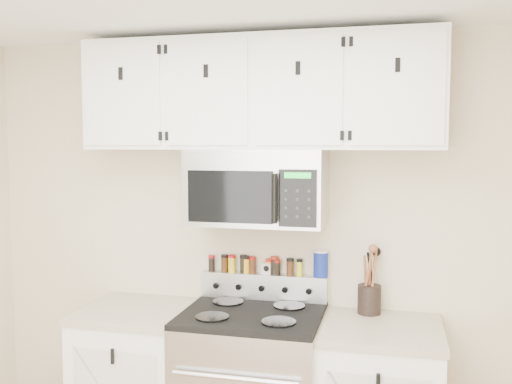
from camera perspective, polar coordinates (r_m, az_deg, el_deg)
back_wall at (r=3.43m, az=0.90°, el=-5.61°), size 3.50×0.01×2.50m
base_cabinet_left at (r=3.61m, az=-11.57°, el=-18.29°), size 0.64×0.62×0.92m
microwave at (r=3.19m, az=0.16°, el=0.50°), size 0.76×0.44×0.42m
upper_cabinets at (r=3.22m, az=0.26°, el=9.80°), size 2.00×0.35×0.62m
utensil_crock at (r=3.31m, az=11.26°, el=-10.26°), size 0.13×0.13×0.38m
kitchen_timer at (r=3.41m, az=1.13°, el=-7.65°), size 0.07×0.06×0.07m
salt_canister at (r=3.35m, az=6.49°, el=-7.13°), size 0.09×0.09×0.16m
spice_jar_0 at (r=3.50m, az=-4.47°, el=-7.09°), size 0.04×0.04×0.10m
spice_jar_1 at (r=3.47m, az=-3.17°, el=-7.11°), size 0.04×0.04×0.10m
spice_jar_2 at (r=3.46m, az=-2.43°, el=-7.15°), size 0.05×0.05×0.10m
spice_jar_3 at (r=3.44m, az=-1.25°, el=-7.19°), size 0.04×0.04×0.11m
spice_jar_4 at (r=3.44m, az=-0.99°, el=-7.25°), size 0.05×0.05×0.10m
spice_jar_5 at (r=3.43m, az=-0.35°, el=-7.29°), size 0.04×0.04×0.10m
spice_jar_6 at (r=3.41m, az=1.29°, el=-7.46°), size 0.04×0.04×0.09m
spice_jar_7 at (r=3.40m, az=1.86°, el=-7.34°), size 0.05×0.05×0.11m
spice_jar_8 at (r=3.40m, az=2.09°, el=-7.51°), size 0.05×0.05×0.09m
spice_jar_9 at (r=3.38m, az=3.42°, el=-7.46°), size 0.04×0.04×0.10m
spice_jar_10 at (r=3.37m, az=4.37°, el=-7.52°), size 0.04×0.04×0.10m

